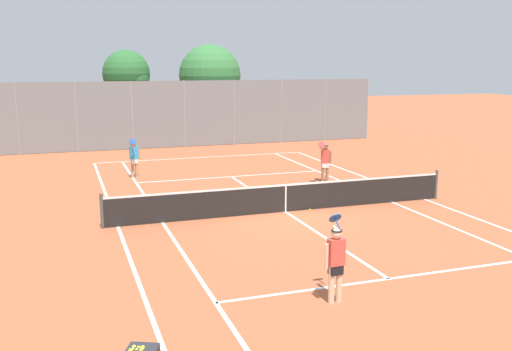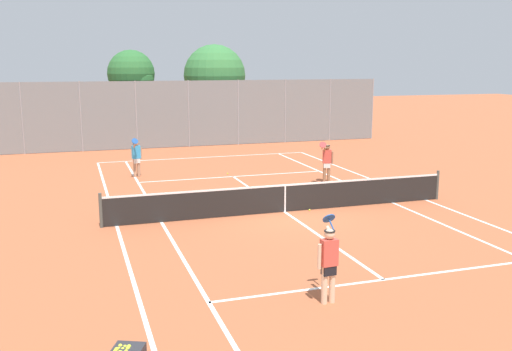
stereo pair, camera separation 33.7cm
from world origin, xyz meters
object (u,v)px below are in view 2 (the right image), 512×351
loose_tennis_ball_1 (228,174)px  loose_tennis_ball_2 (141,210)px  player_near_side (329,260)px  player_far_right (327,161)px  loose_tennis_ball_0 (309,210)px  tree_behind_left (133,75)px  player_far_left (136,156)px  tree_behind_right (214,77)px  tennis_net (285,197)px  loose_tennis_ball_4 (410,198)px

loose_tennis_ball_1 → loose_tennis_ball_2: bearing=-129.9°
player_near_side → player_far_right: size_ratio=1.00×
loose_tennis_ball_0 → tree_behind_left: 19.46m
loose_tennis_ball_1 → loose_tennis_ball_2: size_ratio=1.00×
player_far_right → loose_tennis_ball_1: player_far_right is taller
player_far_left → tree_behind_right: tree_behind_right is taller
tree_behind_left → loose_tennis_ball_2: bearing=-95.6°
player_far_left → tennis_net: bearing=-62.1°
loose_tennis_ball_0 → tree_behind_right: bearing=85.7°
player_near_side → loose_tennis_ball_2: (-2.81, 8.77, -0.89)m
tree_behind_left → loose_tennis_ball_0: bearing=-78.6°
player_near_side → tree_behind_right: (4.06, 26.22, 3.08)m
player_far_right → loose_tennis_ball_4: (1.64, -3.73, -0.89)m
loose_tennis_ball_0 → loose_tennis_ball_2: (-5.42, 1.74, 0.00)m
player_near_side → loose_tennis_ball_1: (1.68, 14.15, -0.89)m
loose_tennis_ball_4 → tree_behind_right: size_ratio=0.01×
tree_behind_right → loose_tennis_ball_4: bearing=-81.7°
player_far_left → loose_tennis_ball_2: bearing=-95.3°
player_far_right → loose_tennis_ball_0: size_ratio=26.88×
player_near_side → loose_tennis_ball_4: bearing=47.6°
loose_tennis_ball_4 → tree_behind_left: 20.32m
tennis_net → player_far_right: bearing=49.8°
player_far_right → player_near_side: bearing=-114.8°
player_far_right → tree_behind_left: 16.15m
tree_behind_left → tree_behind_right: tree_behind_right is taller
tree_behind_left → player_near_side: bearing=-87.4°
tennis_net → loose_tennis_ball_1: bearing=90.8°
tennis_net → tree_behind_left: size_ratio=2.10×
loose_tennis_ball_1 → loose_tennis_ball_4: same height
player_far_right → tree_behind_right: (-1.09, 15.06, 3.08)m
tennis_net → loose_tennis_ball_0: tennis_net is taller
loose_tennis_ball_1 → tree_behind_left: size_ratio=0.01×
player_far_right → loose_tennis_ball_0: player_far_right is taller
tennis_net → tree_behind_right: bearing=83.2°
player_far_right → loose_tennis_ball_4: 4.17m
loose_tennis_ball_0 → loose_tennis_ball_2: 5.69m
loose_tennis_ball_1 → player_near_side: bearing=-96.8°
loose_tennis_ball_1 → tree_behind_right: 12.93m
loose_tennis_ball_1 → tree_behind_left: (-2.82, 11.52, 4.15)m
player_far_left → player_far_right: (7.41, -3.61, 0.00)m
loose_tennis_ball_2 → loose_tennis_ball_0: bearing=-17.8°
tennis_net → loose_tennis_ball_1: tennis_net is taller
player_far_right → tree_behind_right: bearing=94.2°
loose_tennis_ball_0 → loose_tennis_ball_4: (4.19, 0.40, 0.00)m
tennis_net → loose_tennis_ball_4: tennis_net is taller
loose_tennis_ball_2 → loose_tennis_ball_4: (9.61, -1.34, 0.00)m
player_far_left → loose_tennis_ball_0: player_far_left is taller
player_far_left → loose_tennis_ball_1: (3.94, -0.62, -0.89)m
loose_tennis_ball_2 → tree_behind_right: (6.87, 17.45, 3.98)m
loose_tennis_ball_2 → tree_behind_left: 17.48m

